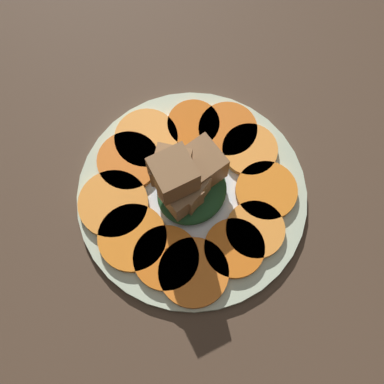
# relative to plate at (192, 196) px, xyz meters

# --- Properties ---
(table_slab) EXTENTS (1.20, 1.20, 0.02)m
(table_slab) POSITION_rel_plate_xyz_m (0.00, 0.00, -0.02)
(table_slab) COLOR #4C3828
(table_slab) RESTS_ON ground
(plate) EXTENTS (0.29, 0.29, 0.01)m
(plate) POSITION_rel_plate_xyz_m (0.00, 0.00, 0.00)
(plate) COLOR beige
(plate) RESTS_ON table_slab
(carrot_slice_0) EXTENTS (0.09, 0.09, 0.01)m
(carrot_slice_0) POSITION_rel_plate_xyz_m (0.08, -0.06, 0.01)
(carrot_slice_0) COLOR orange
(carrot_slice_0) RESTS_ON plate
(carrot_slice_1) EXTENTS (0.08, 0.08, 0.01)m
(carrot_slice_1) POSITION_rel_plate_xyz_m (0.09, -0.01, 0.01)
(carrot_slice_1) COLOR orange
(carrot_slice_1) RESTS_ON plate
(carrot_slice_2) EXTENTS (0.08, 0.08, 0.01)m
(carrot_slice_2) POSITION_rel_plate_xyz_m (0.08, 0.03, 0.01)
(carrot_slice_2) COLOR orange
(carrot_slice_2) RESTS_ON plate
(carrot_slice_3) EXTENTS (0.08, 0.08, 0.01)m
(carrot_slice_3) POSITION_rel_plate_xyz_m (0.07, 0.07, 0.01)
(carrot_slice_3) COLOR orange
(carrot_slice_3) RESTS_ON plate
(carrot_slice_4) EXTENTS (0.07, 0.07, 0.01)m
(carrot_slice_4) POSITION_rel_plate_xyz_m (0.01, 0.08, 0.01)
(carrot_slice_4) COLOR orange
(carrot_slice_4) RESTS_ON plate
(carrot_slice_5) EXTENTS (0.07, 0.07, 0.01)m
(carrot_slice_5) POSITION_rel_plate_xyz_m (-0.02, 0.09, 0.01)
(carrot_slice_5) COLOR orange
(carrot_slice_5) RESTS_ON plate
(carrot_slice_6) EXTENTS (0.08, 0.08, 0.01)m
(carrot_slice_6) POSITION_rel_plate_xyz_m (-0.07, 0.06, 0.01)
(carrot_slice_6) COLOR orange
(carrot_slice_6) RESTS_ON plate
(carrot_slice_7) EXTENTS (0.07, 0.07, 0.01)m
(carrot_slice_7) POSITION_rel_plate_xyz_m (-0.09, 0.01, 0.01)
(carrot_slice_7) COLOR orange
(carrot_slice_7) RESTS_ON plate
(carrot_slice_8) EXTENTS (0.08, 0.08, 0.01)m
(carrot_slice_8) POSITION_rel_plate_xyz_m (-0.09, -0.03, 0.01)
(carrot_slice_8) COLOR orange
(carrot_slice_8) RESTS_ON plate
(carrot_slice_9) EXTENTS (0.07, 0.07, 0.01)m
(carrot_slice_9) POSITION_rel_plate_xyz_m (-0.07, -0.06, 0.01)
(carrot_slice_9) COLOR #D55F13
(carrot_slice_9) RESTS_ON plate
(carrot_slice_10) EXTENTS (0.08, 0.08, 0.01)m
(carrot_slice_10) POSITION_rel_plate_xyz_m (-0.01, -0.09, 0.01)
(carrot_slice_10) COLOR #F9963A
(carrot_slice_10) RESTS_ON plate
(carrot_slice_11) EXTENTS (0.08, 0.08, 0.01)m
(carrot_slice_11) POSITION_rel_plate_xyz_m (0.02, -0.09, 0.01)
(carrot_slice_11) COLOR orange
(carrot_slice_11) RESTS_ON plate
(center_pile) EXTENTS (0.09, 0.09, 0.11)m
(center_pile) POSITION_rel_plate_xyz_m (0.00, -0.01, 0.05)
(center_pile) COLOR #235128
(center_pile) RESTS_ON plate
(fork) EXTENTS (0.17, 0.09, 0.00)m
(fork) POSITION_rel_plate_xyz_m (-0.01, -0.05, 0.01)
(fork) COLOR silver
(fork) RESTS_ON plate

